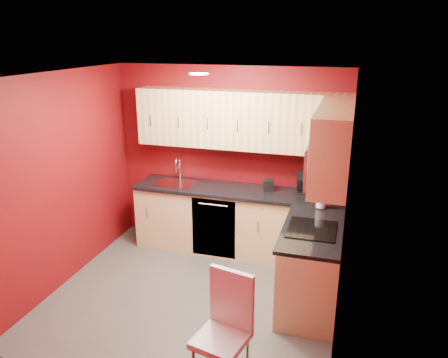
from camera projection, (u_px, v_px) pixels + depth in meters
The scene contains 21 objects.
floor at pixel (194, 294), 5.08m from camera, with size 3.20×3.20×0.00m, color #454341.
ceiling at pixel (188, 75), 4.29m from camera, with size 3.20×3.20×0.00m, color white.
wall_back at pixel (230, 158), 6.05m from camera, with size 3.20×3.20×0.00m, color #68090B.
wall_front at pixel (121, 259), 3.32m from camera, with size 3.20×3.20×0.00m, color #68090B.
wall_left at pixel (64, 180), 5.12m from camera, with size 3.00×3.00×0.00m, color #68090B.
wall_right at pixel (345, 210), 4.25m from camera, with size 3.00×3.00×0.00m, color #68090B.
base_cabinets_back at pixel (237, 222), 5.98m from camera, with size 2.80×0.60×0.87m, color tan.
base_cabinets_right at pixel (311, 267), 4.82m from camera, with size 0.60×1.30×0.87m, color tan.
countertop_back at pixel (238, 191), 5.82m from camera, with size 2.80×0.63×0.04m, color black.
countertop_right at pixel (312, 230), 4.66m from camera, with size 0.63×1.27×0.04m, color black.
upper_cabinets_back at pixel (241, 120), 5.65m from camera, with size 2.80×0.35×0.75m, color #DFBA7E.
upper_cabinets_right at pixel (334, 135), 4.50m from camera, with size 0.35×1.55×0.75m.
microwave at pixel (328, 163), 4.36m from camera, with size 0.42×0.76×0.42m.
cooktop at pixel (312, 229), 4.62m from camera, with size 0.50×0.55×0.01m, color black.
sink at pixel (175, 181), 6.07m from camera, with size 0.52×0.42×0.35m.
dishwasher_front at pixel (214, 228), 5.78m from camera, with size 0.60×0.02×0.82m, color black.
downlight at pixel (199, 74), 4.57m from camera, with size 0.20×0.20×0.01m, color white.
coffee_maker at pixel (302, 183), 5.64m from camera, with size 0.16×0.22×0.27m, color black, non-canonical shape.
napkin_holder at pixel (269, 185), 5.77m from camera, with size 0.14×0.14×0.15m, color black, non-canonical shape.
paper_towel at pixel (321, 198), 5.17m from camera, with size 0.15×0.15×0.26m, color white, non-canonical shape.
dining_chair at pixel (221, 334), 3.64m from camera, with size 0.41×0.43×1.01m, color silver, non-canonical shape.
Camera 1 is at (1.60, -4.11, 2.88)m, focal length 35.00 mm.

